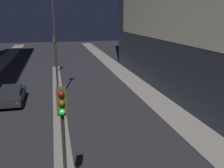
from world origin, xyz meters
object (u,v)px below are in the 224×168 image
Objects in this scene: street_lamp at (53,13)px; car_left_lane at (12,95)px; traffic_light_mid at (55,45)px; traffic_light_near at (63,125)px.

street_lamp is 2.34× the size of car_left_lane.
street_lamp is at bearing -90.00° from traffic_light_mid.
car_left_lane is at bearing -109.24° from traffic_light_mid.
street_lamp is at bearing -5.22° from car_left_lane.
traffic_light_mid is 11.59m from car_left_lane.
traffic_light_near is 1.00× the size of traffic_light_mid.
street_lamp is at bearing 90.00° from traffic_light_near.
car_left_lane is at bearing 174.78° from street_lamp.
car_left_lane is at bearing 105.70° from traffic_light_near.
traffic_light_near is at bearing -90.00° from traffic_light_mid.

